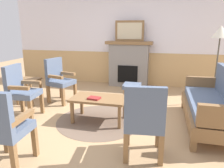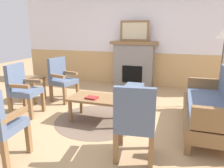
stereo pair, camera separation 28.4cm
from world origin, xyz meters
name	(u,v)px [view 1 (the left image)]	position (x,y,z in m)	size (l,w,h in m)	color
ground_plane	(108,117)	(0.00, 0.00, 0.00)	(14.00, 14.00, 0.00)	tan
wall_back	(131,40)	(0.00, 2.60, 1.31)	(7.20, 0.14, 2.70)	white
fireplace	(129,64)	(0.00, 2.35, 0.65)	(1.30, 0.44, 1.28)	gray
framed_picture	(129,31)	(0.00, 2.35, 1.56)	(0.80, 0.04, 0.56)	brown
couch	(212,105)	(1.78, 0.00, 0.40)	(0.70, 1.80, 0.98)	brown
coffee_table	(99,100)	(-0.10, -0.21, 0.39)	(0.96, 0.56, 0.44)	brown
round_rug	(99,120)	(-0.10, -0.21, 0.00)	(1.53, 1.53, 0.01)	brown
book_on_table	(94,98)	(-0.15, -0.31, 0.46)	(0.20, 0.16, 0.03)	maroon
footstool	(132,87)	(0.28, 1.18, 0.28)	(0.40, 0.40, 0.36)	brown
armchair_near_fireplace	(59,78)	(-1.30, 0.60, 0.54)	(0.58, 0.58, 0.98)	brown
armchair_by_window_left	(21,89)	(-1.56, -0.37, 0.54)	(0.52, 0.52, 0.98)	brown
armchair_front_left	(144,118)	(0.78, -1.15, 0.54)	(0.53, 0.53, 0.98)	brown
armchair_front_center	(2,125)	(-0.77, -1.74, 0.54)	(0.50, 0.50, 0.98)	brown
side_table	(28,84)	(-1.90, 0.34, 0.43)	(0.44, 0.44, 0.55)	brown
floor_lamp_by_couch	(220,37)	(2.07, 1.26, 1.45)	(0.36, 0.36, 1.68)	#332D28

